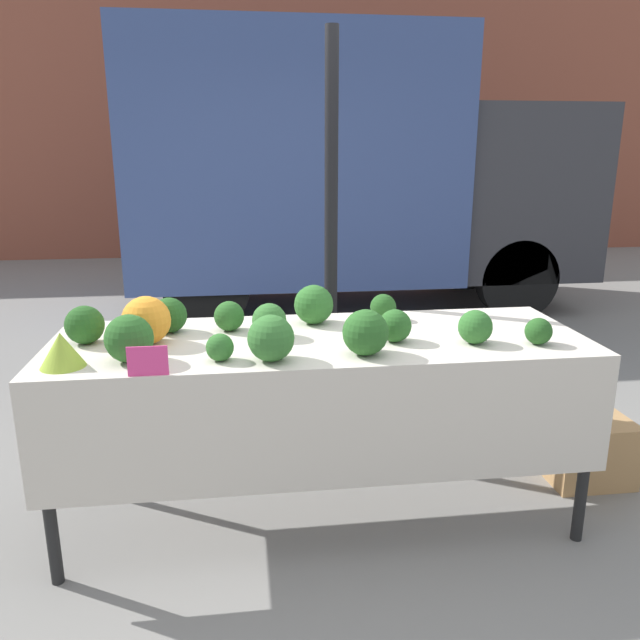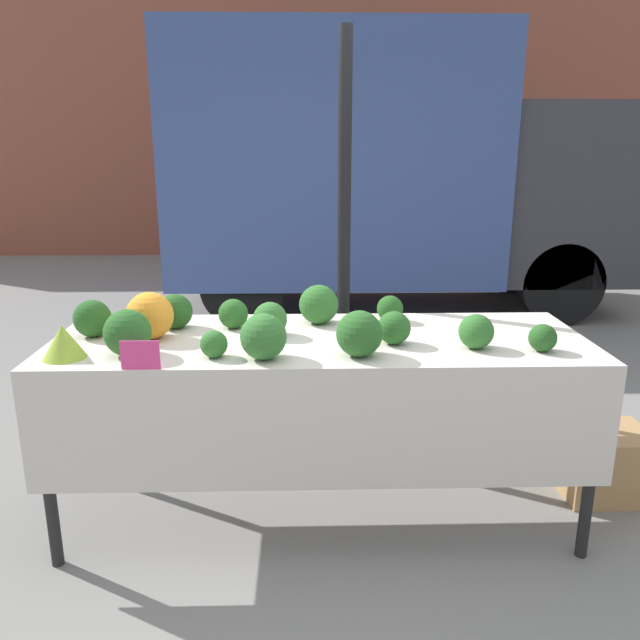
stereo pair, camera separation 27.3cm
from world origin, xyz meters
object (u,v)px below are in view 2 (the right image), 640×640
Objects in this scene: price_sign at (140,355)px; produce_crate at (604,462)px; orange_cauliflower at (150,316)px; parked_truck at (385,170)px.

price_sign is 0.36× the size of produce_crate.
produce_crate is at bearing 3.96° from orange_cauliflower.
price_sign is (0.06, -0.40, -0.05)m from orange_cauliflower.
parked_truck is 4.14m from produce_crate.
parked_truck is 4.33m from orange_cauliflower.
orange_cauliflower is 0.41m from price_sign.
parked_truck reaches higher than price_sign.
price_sign is (-1.47, -4.43, -0.53)m from parked_truck.
orange_cauliflower reaches higher than produce_crate.
parked_truck is 4.69m from price_sign.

